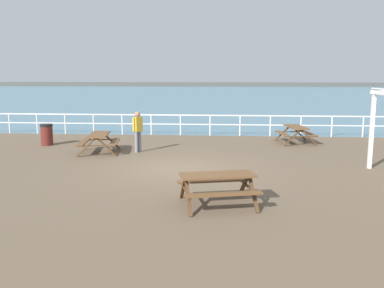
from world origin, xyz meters
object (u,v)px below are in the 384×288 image
(picnic_table_far_right, at_px, (218,182))
(visitor, at_px, (138,129))
(picnic_table_far_left, at_px, (99,138))
(litter_bin, at_px, (47,135))
(picnic_table_near_left, at_px, (296,130))

(picnic_table_far_right, xyz_separation_m, visitor, (-3.35, 6.77, 0.36))
(picnic_table_far_left, relative_size, litter_bin, 2.11)
(visitor, bearing_deg, picnic_table_far_left, 44.74)
(picnic_table_near_left, xyz_separation_m, picnic_table_far_left, (-8.29, -3.08, 0.00))
(picnic_table_far_right, distance_m, visitor, 7.56)
(picnic_table_near_left, distance_m, visitor, 7.34)
(litter_bin, bearing_deg, visitor, -16.97)
(visitor, height_order, litter_bin, visitor)
(visitor, xyz_separation_m, litter_bin, (-4.40, 1.34, -0.47))
(picnic_table_far_right, height_order, visitor, visitor)
(picnic_table_near_left, height_order, litter_bin, litter_bin)
(picnic_table_near_left, height_order, picnic_table_far_left, same)
(picnic_table_near_left, relative_size, picnic_table_far_right, 0.94)
(picnic_table_far_right, xyz_separation_m, litter_bin, (-7.74, 8.11, -0.10))
(picnic_table_near_left, distance_m, litter_bin, 11.26)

